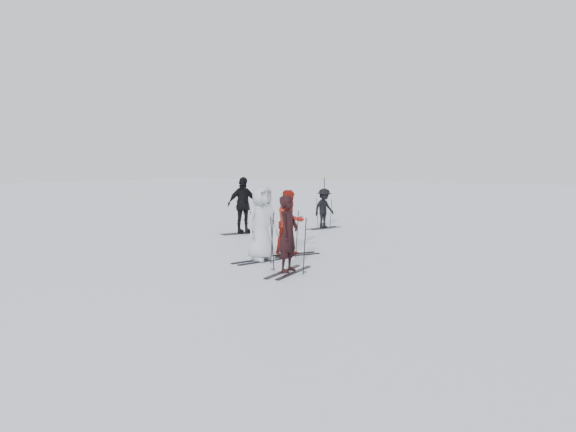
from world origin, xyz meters
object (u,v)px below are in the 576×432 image
at_px(skier_near_dark, 288,235).
at_px(piste_marker, 324,197).
at_px(skier_uphill_left, 243,206).
at_px(skier_grey, 262,224).
at_px(skier_red, 290,223).
at_px(skier_uphill_far, 324,209).

bearing_deg(skier_near_dark, piste_marker, 17.69).
bearing_deg(skier_near_dark, skier_uphill_left, 37.46).
bearing_deg(skier_grey, skier_red, 8.43).
xyz_separation_m(skier_red, skier_uphill_far, (-2.42, 6.17, -0.13)).
relative_size(skier_red, skier_grey, 0.91).
height_order(skier_red, piste_marker, piste_marker).
height_order(skier_near_dark, skier_uphill_left, skier_uphill_left).
bearing_deg(skier_uphill_far, piste_marker, 43.65).
bearing_deg(skier_uphill_left, skier_red, -102.29).
bearing_deg(skier_uphill_left, piste_marker, 30.63).
distance_m(skier_red, skier_uphill_far, 6.63).
xyz_separation_m(skier_red, piste_marker, (-4.72, 10.26, 0.04)).
height_order(skier_grey, skier_uphill_far, skier_grey).
distance_m(skier_grey, piste_marker, 12.28).
xyz_separation_m(skier_uphill_far, piste_marker, (-2.31, 4.09, 0.16)).
relative_size(skier_grey, piste_marker, 1.05).
xyz_separation_m(skier_red, skier_grey, (-0.13, -1.13, 0.08)).
xyz_separation_m(skier_near_dark, piste_marker, (-6.04, 12.35, 0.04)).
bearing_deg(skier_near_dark, skier_grey, 47.94).
height_order(skier_red, skier_grey, skier_grey).
bearing_deg(skier_red, skier_uphill_left, 80.34).
xyz_separation_m(skier_grey, skier_uphill_far, (-2.29, 7.30, -0.21)).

